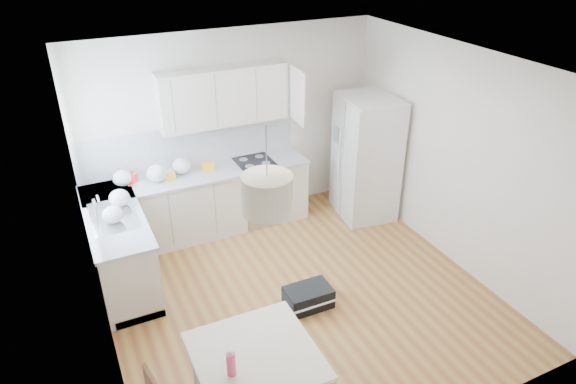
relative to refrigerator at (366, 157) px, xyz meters
name	(u,v)px	position (x,y,z in m)	size (l,w,h in m)	color
floor	(299,294)	(-1.73, -1.32, -0.89)	(4.20, 4.20, 0.00)	brown
ceiling	(302,67)	(-1.73, -1.32, 1.81)	(4.20, 4.20, 0.00)	white
wall_back	(232,128)	(-1.73, 0.78, 0.46)	(4.20, 4.20, 0.00)	beige
wall_left	(92,242)	(-3.83, -1.32, 0.46)	(4.20, 4.20, 0.00)	beige
wall_right	(455,158)	(0.37, -1.32, 0.46)	(4.20, 4.20, 0.00)	beige
window_glassblock	(73,154)	(-3.82, -0.17, 0.86)	(0.02, 1.00, 1.00)	#BFE0F9
cabinets_back	(202,204)	(-2.33, 0.48, -0.45)	(3.00, 0.60, 0.88)	beige
cabinets_left	(120,248)	(-3.53, -0.12, -0.45)	(0.60, 1.80, 0.88)	beige
counter_back	(199,174)	(-2.33, 0.48, 0.01)	(3.02, 0.64, 0.04)	#A1A4A6
counter_left	(113,215)	(-3.53, -0.12, 0.01)	(0.64, 1.82, 0.04)	#A1A4A6
backsplash_back	(191,145)	(-2.33, 0.77, 0.32)	(3.00, 0.01, 0.58)	silver
backsplash_left	(81,197)	(-3.83, -0.12, 0.32)	(0.01, 1.80, 0.58)	silver
upper_cabinets	(223,96)	(-1.88, 0.62, 0.99)	(1.70, 0.32, 0.75)	beige
range_oven	(256,192)	(-1.53, 0.48, -0.45)	(0.50, 0.61, 0.88)	#B5B8BA
sink	(114,216)	(-3.53, -0.17, 0.03)	(0.50, 0.80, 0.16)	#B5B8BA
refrigerator	(366,157)	(0.00, 0.00, 0.00)	(0.85, 0.89, 1.78)	silver
dining_table	(256,361)	(-2.82, -2.68, -0.19)	(1.00, 1.00, 0.78)	beige
drink_bottle	(231,362)	(-3.07, -2.80, 0.02)	(0.07, 0.07, 0.25)	#D83C61
gym_bag	(308,297)	(-1.73, -1.55, -0.77)	(0.52, 0.34, 0.24)	black
pendant_lamp	(267,194)	(-2.64, -2.58, 1.29)	(0.38, 0.38, 0.29)	beige
grocery_bag_a	(122,178)	(-3.30, 0.55, 0.14)	(0.24, 0.20, 0.21)	white
grocery_bag_b	(157,173)	(-2.88, 0.46, 0.15)	(0.27, 0.23, 0.24)	white
grocery_bag_c	(182,166)	(-2.54, 0.56, 0.14)	(0.25, 0.21, 0.22)	white
grocery_bag_d	(119,198)	(-3.42, 0.02, 0.14)	(0.24, 0.20, 0.21)	white
grocery_bag_e	(113,215)	(-3.55, -0.32, 0.13)	(0.23, 0.19, 0.20)	white
snack_orange	(208,166)	(-2.19, 0.52, 0.08)	(0.15, 0.09, 0.10)	orange
snack_yellow	(169,176)	(-2.73, 0.46, 0.08)	(0.15, 0.09, 0.10)	orange
snack_red	(130,179)	(-3.20, 0.58, 0.09)	(0.17, 0.11, 0.12)	red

